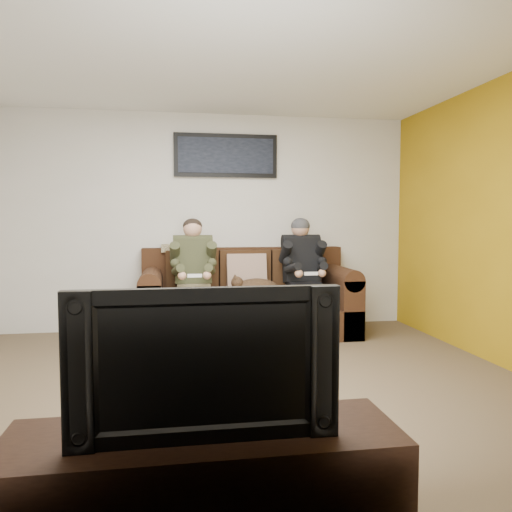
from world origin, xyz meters
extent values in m
plane|color=brown|center=(0.00, 0.00, 0.00)|extent=(5.00, 5.00, 0.00)
plane|color=silver|center=(0.00, 0.00, 2.60)|extent=(5.00, 5.00, 0.00)
plane|color=beige|center=(0.00, 2.25, 1.30)|extent=(5.00, 0.00, 5.00)
plane|color=beige|center=(0.00, -2.25, 1.30)|extent=(5.00, 0.00, 5.00)
cube|color=#361D10|center=(0.43, 1.75, 0.16)|extent=(2.42, 1.04, 0.33)
cube|color=#361D10|center=(0.43, 2.16, 0.66)|extent=(2.42, 0.22, 0.66)
cube|color=#361D10|center=(-0.66, 1.75, 0.33)|extent=(0.24, 1.04, 0.66)
cube|color=#361D10|center=(1.52, 1.75, 0.33)|extent=(0.24, 1.04, 0.66)
cylinder|color=#361D10|center=(-0.66, 1.75, 0.66)|extent=(0.24, 1.04, 0.24)
cylinder|color=#361D10|center=(1.52, 1.75, 0.66)|extent=(0.24, 1.04, 0.24)
cube|color=#351F10|center=(-0.19, 1.70, 0.41)|extent=(0.60, 0.66, 0.15)
cube|color=#351F10|center=(-0.19, 2.01, 0.73)|extent=(0.60, 0.15, 0.48)
cube|color=#351F10|center=(0.43, 1.70, 0.41)|extent=(0.60, 0.66, 0.15)
cube|color=#351F10|center=(0.43, 2.01, 0.73)|extent=(0.60, 0.15, 0.48)
cube|color=#351F10|center=(1.06, 1.70, 0.41)|extent=(0.60, 0.66, 0.15)
cube|color=#351F10|center=(1.06, 2.01, 0.73)|extent=(0.60, 0.15, 0.48)
cube|color=#947361|center=(0.43, 1.88, 0.70)|extent=(0.46, 0.22, 0.46)
cube|color=tan|center=(-0.30, 2.14, 0.99)|extent=(0.49, 0.24, 0.09)
cube|color=brown|center=(-0.19, 1.66, 0.55)|extent=(0.36, 0.30, 0.14)
cube|color=#353721|center=(-0.19, 1.76, 0.85)|extent=(0.40, 0.30, 0.53)
cylinder|color=#353721|center=(-0.19, 1.78, 1.06)|extent=(0.44, 0.18, 0.18)
sphere|color=tan|center=(-0.19, 1.80, 1.22)|extent=(0.21, 0.21, 0.21)
cube|color=brown|center=(-0.29, 1.46, 0.54)|extent=(0.15, 0.42, 0.13)
cube|color=brown|center=(-0.09, 1.46, 0.54)|extent=(0.15, 0.42, 0.13)
cube|color=brown|center=(-0.29, 1.26, 0.24)|extent=(0.12, 0.13, 0.48)
cube|color=brown|center=(-0.09, 1.26, 0.24)|extent=(0.12, 0.13, 0.48)
cube|color=black|center=(-0.29, 1.18, 0.04)|extent=(0.11, 0.26, 0.08)
cube|color=black|center=(-0.09, 1.18, 0.04)|extent=(0.11, 0.26, 0.08)
cylinder|color=#353721|center=(-0.39, 1.69, 0.95)|extent=(0.11, 0.30, 0.28)
cylinder|color=#353721|center=(0.01, 1.69, 0.95)|extent=(0.11, 0.30, 0.28)
cylinder|color=#353721|center=(-0.36, 1.47, 0.79)|extent=(0.14, 0.32, 0.15)
cylinder|color=#353721|center=(-0.02, 1.47, 0.79)|extent=(0.14, 0.32, 0.15)
sphere|color=tan|center=(-0.32, 1.35, 0.74)|extent=(0.09, 0.09, 0.09)
sphere|color=tan|center=(-0.06, 1.35, 0.74)|extent=(0.09, 0.09, 0.09)
cube|color=white|center=(-0.19, 1.33, 0.74)|extent=(0.15, 0.04, 0.03)
ellipsoid|color=black|center=(-0.19, 1.82, 1.25)|extent=(0.22, 0.22, 0.17)
cube|color=black|center=(1.06, 1.66, 0.55)|extent=(0.36, 0.30, 0.14)
cube|color=black|center=(1.06, 1.76, 0.85)|extent=(0.40, 0.30, 0.53)
cylinder|color=black|center=(1.06, 1.78, 1.06)|extent=(0.44, 0.18, 0.18)
sphere|color=#A6775D|center=(1.06, 1.80, 1.22)|extent=(0.21, 0.21, 0.21)
cube|color=black|center=(0.96, 1.46, 0.54)|extent=(0.15, 0.42, 0.13)
cube|color=black|center=(1.16, 1.46, 0.54)|extent=(0.15, 0.42, 0.13)
cube|color=black|center=(0.96, 1.26, 0.24)|extent=(0.12, 0.13, 0.48)
cube|color=black|center=(1.16, 1.26, 0.24)|extent=(0.12, 0.13, 0.48)
cube|color=black|center=(0.96, 1.18, 0.04)|extent=(0.11, 0.26, 0.08)
cube|color=black|center=(1.16, 1.18, 0.04)|extent=(0.11, 0.26, 0.08)
cylinder|color=black|center=(0.86, 1.69, 0.95)|extent=(0.11, 0.30, 0.28)
cylinder|color=black|center=(1.26, 1.69, 0.95)|extent=(0.11, 0.30, 0.28)
cylinder|color=black|center=(0.89, 1.47, 0.79)|extent=(0.14, 0.32, 0.15)
cylinder|color=black|center=(1.23, 1.47, 0.79)|extent=(0.14, 0.32, 0.15)
sphere|color=#A6775D|center=(0.93, 1.35, 0.74)|extent=(0.09, 0.09, 0.09)
sphere|color=#A6775D|center=(1.19, 1.35, 0.74)|extent=(0.09, 0.09, 0.09)
cube|color=white|center=(1.06, 1.33, 0.74)|extent=(0.15, 0.04, 0.03)
ellipsoid|color=black|center=(1.06, 1.80, 1.25)|extent=(0.22, 0.22, 0.19)
ellipsoid|color=#4B321D|center=(0.50, 1.58, 0.58)|extent=(0.47, 0.26, 0.19)
sphere|color=#4B321D|center=(0.28, 1.55, 0.63)|extent=(0.14, 0.14, 0.14)
cone|color=#4B321D|center=(0.26, 1.52, 0.70)|extent=(0.04, 0.04, 0.04)
cone|color=#4B321D|center=(0.26, 1.59, 0.70)|extent=(0.04, 0.04, 0.04)
cylinder|color=#4B321D|center=(0.74, 1.63, 0.54)|extent=(0.26, 0.13, 0.08)
cube|color=black|center=(0.23, 2.22, 2.10)|extent=(1.25, 0.04, 0.52)
cube|color=black|center=(0.23, 2.19, 2.10)|extent=(1.15, 0.01, 0.42)
cube|color=black|center=(-0.30, -1.95, 0.24)|extent=(1.55, 0.50, 0.49)
imported|color=black|center=(-0.30, -1.95, 0.78)|extent=(1.01, 0.13, 0.58)
camera|label=1|loc=(-0.41, -3.85, 1.31)|focal=35.00mm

